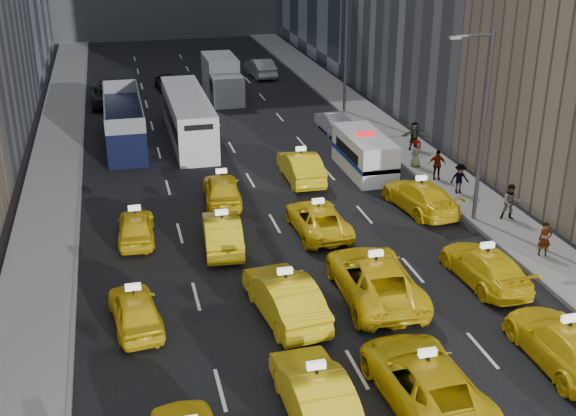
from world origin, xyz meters
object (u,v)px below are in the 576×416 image
at_px(double_decker, 124,121).
at_px(box_truck, 222,79).
at_px(nypd_van, 364,154).
at_px(pedestrian_0, 545,239).
at_px(city_bus, 188,117).

bearing_deg(double_decker, box_truck, 51.88).
xyz_separation_m(nypd_van, double_decker, (-12.88, 8.72, 0.37)).
relative_size(nypd_van, pedestrian_0, 3.72).
height_order(city_bus, box_truck, box_truck).
bearing_deg(box_truck, double_decker, -123.97).
bearing_deg(double_decker, city_bus, -1.62).
distance_m(city_bus, pedestrian_0, 24.26).
xyz_separation_m(double_decker, box_truck, (7.83, 10.00, 0.09)).
xyz_separation_m(city_bus, pedestrian_0, (12.69, -20.67, -0.53)).
xyz_separation_m(nypd_van, city_bus, (-8.86, 8.61, 0.37)).
distance_m(box_truck, pedestrian_0, 32.04).
bearing_deg(box_truck, nypd_van, -70.81).
bearing_deg(pedestrian_0, nypd_van, 124.64).
distance_m(double_decker, pedestrian_0, 26.67).
xyz_separation_m(double_decker, city_bus, (4.02, -0.11, 0.00)).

